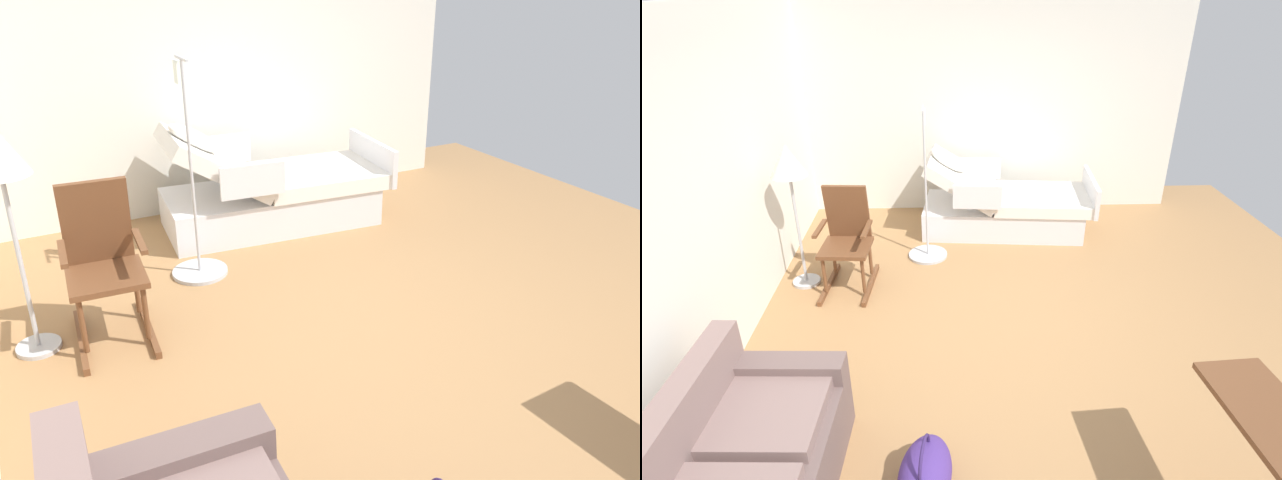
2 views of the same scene
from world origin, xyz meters
The scene contains 5 objects.
ground_plane centered at (0.00, 0.00, 0.00)m, with size 7.08×7.08×0.00m, color #9E7247.
side_wall centered at (2.88, 0.00, 1.35)m, with size 0.10×4.93×2.70m, color silver.
hospital_bed centered at (2.11, -0.11, 0.31)m, with size 1.15×2.14×1.09m.
rocking_chair centered at (0.87, 1.61, 0.50)m, with size 0.79×0.53×1.05m.
iv_pole centered at (1.43, 0.82, 0.25)m, with size 0.44×0.44×1.69m.
Camera 1 is at (-2.95, 2.07, 2.30)m, focal length 34.81 mm.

